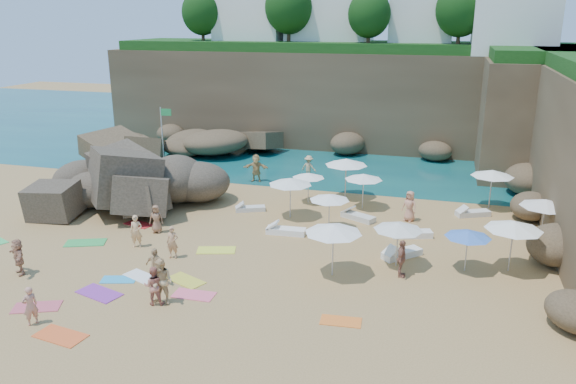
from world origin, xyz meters
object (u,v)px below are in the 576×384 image
(flag_pole, at_px, (164,129))
(parasol_2, at_px, (346,162))
(person_stand_4, at_px, (410,206))
(person_stand_6, at_px, (30,306))
(person_stand_2, at_px, (309,167))
(person_stand_3, at_px, (401,259))
(rock_outcrop, at_px, (116,210))
(lounger_0, at_px, (250,209))
(person_stand_0, at_px, (136,231))
(person_stand_5, at_px, (256,168))
(parasol_0, at_px, (290,181))
(person_stand_1, at_px, (154,286))
(parasol_1, at_px, (308,175))

(flag_pole, relative_size, parasol_2, 1.71)
(flag_pole, bearing_deg, person_stand_4, -20.78)
(person_stand_4, height_order, person_stand_6, person_stand_4)
(person_stand_4, relative_size, person_stand_6, 1.14)
(person_stand_2, xyz_separation_m, person_stand_3, (7.60, -13.88, 0.01))
(parasol_2, height_order, person_stand_2, parasol_2)
(rock_outcrop, bearing_deg, person_stand_6, -70.61)
(lounger_0, relative_size, person_stand_0, 1.05)
(person_stand_3, relative_size, person_stand_5, 0.89)
(person_stand_0, bearing_deg, lounger_0, 42.93)
(parasol_0, height_order, lounger_0, parasol_0)
(flag_pole, distance_m, person_stand_3, 23.76)
(lounger_0, distance_m, person_stand_4, 9.07)
(lounger_0, height_order, person_stand_2, person_stand_2)
(person_stand_1, height_order, person_stand_6, person_stand_1)
(person_stand_5, bearing_deg, parasol_0, -64.85)
(rock_outcrop, relative_size, parasol_2, 3.42)
(person_stand_2, height_order, person_stand_5, person_stand_5)
(person_stand_5, bearing_deg, flag_pole, 157.40)
(person_stand_1, bearing_deg, person_stand_5, -102.66)
(parasol_1, bearing_deg, lounger_0, -139.13)
(parasol_0, height_order, person_stand_6, parasol_0)
(parasol_1, bearing_deg, person_stand_6, -110.64)
(person_stand_0, xyz_separation_m, person_stand_1, (3.66, -4.90, -0.02))
(parasol_1, height_order, lounger_0, parasol_1)
(person_stand_6, bearing_deg, lounger_0, -164.25)
(person_stand_1, distance_m, person_stand_3, 10.42)
(person_stand_0, distance_m, person_stand_6, 7.53)
(parasol_2, xyz_separation_m, person_stand_6, (-8.23, -18.23, -1.52))
(rock_outcrop, bearing_deg, person_stand_3, -14.44)
(rock_outcrop, bearing_deg, person_stand_5, 53.21)
(rock_outcrop, bearing_deg, person_stand_4, 9.81)
(parasol_1, bearing_deg, person_stand_2, 103.72)
(parasol_0, height_order, person_stand_0, parasol_0)
(lounger_0, bearing_deg, person_stand_6, -127.58)
(person_stand_3, xyz_separation_m, person_stand_5, (-10.92, 12.32, 0.10))
(rock_outcrop, distance_m, person_stand_2, 13.33)
(flag_pole, relative_size, person_stand_4, 2.61)
(lounger_0, bearing_deg, parasol_1, 16.83)
(parasol_0, bearing_deg, person_stand_5, 123.69)
(person_stand_0, height_order, person_stand_2, person_stand_2)
(rock_outcrop, relative_size, lounger_0, 5.23)
(flag_pole, bearing_deg, parasol_2, -14.89)
(parasol_0, xyz_separation_m, person_stand_5, (-4.23, 6.35, -1.17))
(lounger_0, distance_m, person_stand_1, 11.53)
(rock_outcrop, xyz_separation_m, flag_pole, (-1.98, 9.96, 2.86))
(flag_pole, distance_m, lounger_0, 12.80)
(person_stand_3, height_order, person_stand_4, person_stand_4)
(parasol_1, relative_size, person_stand_2, 1.18)
(person_stand_0, bearing_deg, rock_outcrop, 113.04)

